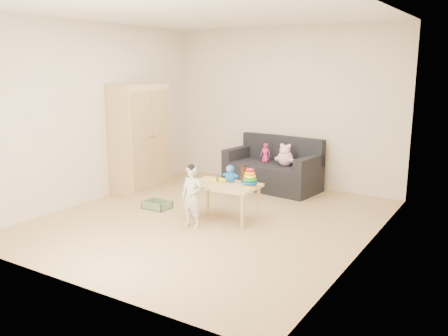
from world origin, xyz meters
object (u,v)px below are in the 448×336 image
Objects in this scene: play_table at (224,201)px; toddler at (192,197)px; sofa at (272,176)px; wardrobe at (140,139)px.

play_table is 0.53m from toddler.
sofa is at bearing 86.33° from toddler.
play_table is (1.89, -0.52, -0.61)m from wardrobe.
wardrobe is 2.05m from play_table.
sofa is at bearing 94.96° from play_table.
sofa is 1.69× the size of play_table.
play_table is at bearing -15.36° from wardrobe.
wardrobe is at bearing 146.56° from toddler.
wardrobe is at bearing 164.64° from play_table.
play_table is at bearing -78.26° from sofa.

